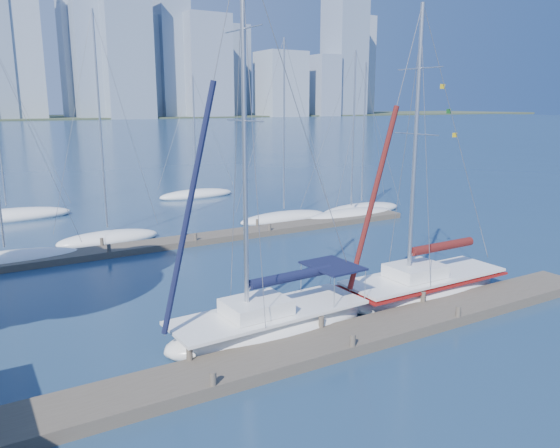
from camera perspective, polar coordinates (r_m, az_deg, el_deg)
ground at (r=19.41m, az=5.87°, el=-12.65°), size 700.00×700.00×0.00m
near_dock at (r=19.33m, az=5.88°, el=-12.12°), size 26.00×2.00×0.40m
far_dock at (r=33.54m, az=-7.74°, el=-1.48°), size 30.00×1.80×0.36m
sailboat_navy at (r=19.80m, az=-1.11°, el=-8.51°), size 8.07×2.95×13.76m
sailboat_maroon at (r=24.52m, az=14.84°, el=-5.12°), size 8.23×2.72×12.56m
bg_boat_0 at (r=31.71m, az=-26.72°, el=-3.42°), size 7.77×3.28×12.71m
bg_boat_1 at (r=34.58m, az=-17.51°, el=-1.39°), size 6.21×2.32×13.66m
bg_boat_3 at (r=38.94m, az=0.41°, el=0.69°), size 7.21×3.77×12.84m
bg_boat_4 at (r=40.18m, az=7.43°, el=0.96°), size 7.84×4.62×12.11m
bg_boat_5 at (r=42.36m, az=8.50°, el=1.51°), size 7.41×4.43×11.45m
bg_boat_6 at (r=43.85m, az=-26.60°, el=0.73°), size 9.03×4.16×13.25m
bg_boat_7 at (r=49.41m, az=-8.72°, el=3.07°), size 7.08×2.95×10.86m
skyline at (r=307.06m, az=-26.23°, el=16.24°), size 502.85×51.31×114.71m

